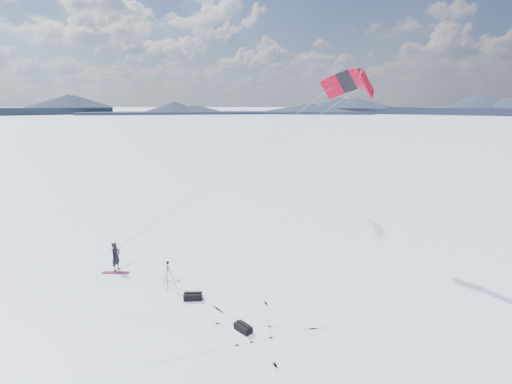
{
  "coord_description": "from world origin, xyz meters",
  "views": [
    {
      "loc": [
        5.05,
        -16.32,
        9.14
      ],
      "look_at": [
        4.93,
        4.32,
        4.18
      ],
      "focal_mm": 26.0,
      "sensor_mm": 36.0,
      "label": 1
    }
  ],
  "objects_px": {
    "tripod": "(168,271)",
    "gear_bag_a": "(193,296)",
    "snowkiter": "(117,270)",
    "snowboard": "(116,273)",
    "gear_bag_b": "(243,328)"
  },
  "relations": [
    {
      "from": "tripod",
      "to": "gear_bag_a",
      "type": "distance_m",
      "value": 2.05
    },
    {
      "from": "snowkiter",
      "to": "gear_bag_a",
      "type": "bearing_deg",
      "value": -105.99
    },
    {
      "from": "snowboard",
      "to": "tripod",
      "type": "height_order",
      "value": "tripod"
    },
    {
      "from": "snowkiter",
      "to": "gear_bag_a",
      "type": "relative_size",
      "value": 1.86
    },
    {
      "from": "snowboard",
      "to": "tripod",
      "type": "relative_size",
      "value": 1.06
    },
    {
      "from": "tripod",
      "to": "gear_bag_b",
      "type": "distance_m",
      "value": 5.51
    },
    {
      "from": "gear_bag_b",
      "to": "snowboard",
      "type": "bearing_deg",
      "value": -169.47
    },
    {
      "from": "gear_bag_a",
      "to": "gear_bag_b",
      "type": "bearing_deg",
      "value": -47.63
    },
    {
      "from": "snowkiter",
      "to": "gear_bag_b",
      "type": "height_order",
      "value": "snowkiter"
    },
    {
      "from": "tripod",
      "to": "gear_bag_b",
      "type": "relative_size",
      "value": 1.68
    },
    {
      "from": "gear_bag_a",
      "to": "gear_bag_b",
      "type": "relative_size",
      "value": 1.05
    },
    {
      "from": "snowkiter",
      "to": "tripod",
      "type": "xyz_separation_m",
      "value": [
        3.39,
        -1.94,
        0.89
      ]
    },
    {
      "from": "gear_bag_b",
      "to": "gear_bag_a",
      "type": "bearing_deg",
      "value": -178.18
    },
    {
      "from": "tripod",
      "to": "snowboard",
      "type": "bearing_deg",
      "value": 123.78
    },
    {
      "from": "snowkiter",
      "to": "gear_bag_b",
      "type": "distance_m",
      "value": 9.3
    }
  ]
}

